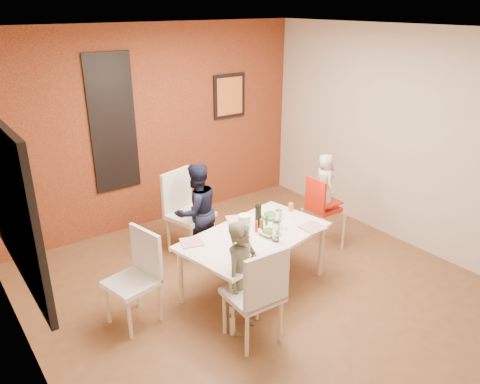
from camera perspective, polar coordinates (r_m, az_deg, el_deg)
ground at (r=5.27m, az=1.96°, el=-11.64°), size 4.50×4.50×0.00m
ceiling at (r=4.38m, az=2.45°, el=19.12°), size 4.50×4.50×0.02m
wall_back at (r=6.49m, az=-10.30°, el=7.74°), size 4.50×0.02×2.70m
wall_front at (r=3.36m, az=26.89°, el=-8.59°), size 4.50×0.02×2.70m
wall_left at (r=3.81m, az=-25.63°, el=-4.78°), size 0.02×4.50×2.70m
wall_right at (r=6.24m, az=18.75°, el=6.33°), size 0.02×4.50×2.70m
brick_accent_wall at (r=6.47m, az=-10.22°, el=7.71°), size 4.50×0.02×2.70m
picture_window_frame at (r=3.91m, az=-26.29°, el=-0.94°), size 0.05×1.70×1.30m
picture_window_pane at (r=3.92m, az=-26.08°, el=-0.89°), size 0.02×1.55×1.15m
glassblock_strip at (r=6.20m, az=-15.25°, el=8.06°), size 0.55×0.03×1.70m
glassblock_surround at (r=6.19m, az=-15.24°, el=8.05°), size 0.60×0.03×1.76m
art_print_frame at (r=6.99m, az=-1.32°, el=11.63°), size 0.54×0.03×0.64m
art_print_canvas at (r=6.97m, az=-1.25°, el=11.61°), size 0.44×0.01×0.54m
dining_table at (r=4.97m, az=1.81°, el=-5.77°), size 1.72×1.16×0.66m
chair_near at (r=4.24m, az=2.25°, el=-12.02°), size 0.48×0.48×0.99m
chair_far at (r=5.82m, az=-6.78°, el=-1.83°), size 0.59×0.59×1.03m
chair_left at (r=4.66m, az=-12.31°, el=-9.53°), size 0.52×0.52×0.94m
high_chair at (r=5.88m, az=9.88°, el=-1.76°), size 0.42×0.42×0.96m
child_near at (r=4.40m, az=0.26°, el=-10.42°), size 0.48×0.39×1.13m
child_far at (r=5.62m, az=-5.30°, el=-2.38°), size 0.60×0.48×1.21m
toddler at (r=5.77m, az=10.28°, el=1.29°), size 0.31×0.39×0.68m
plate_near_left at (r=4.45m, az=1.98°, el=-8.41°), size 0.30×0.30×0.01m
plate_far_mid at (r=5.24m, az=-0.30°, el=-3.39°), size 0.31×0.31×0.01m
plate_near_right at (r=5.13m, az=8.83°, el=-4.29°), size 0.24×0.24×0.01m
plate_far_left at (r=4.80m, az=-5.92°, el=-6.10°), size 0.28×0.28×0.01m
salad_bowl_a at (r=4.93m, az=3.60°, el=-4.95°), size 0.24×0.24×0.05m
salad_bowl_b at (r=5.31m, az=3.70°, el=-2.84°), size 0.27×0.27×0.06m
wine_bottle at (r=5.05m, az=2.23°, el=-2.94°), size 0.07×0.07×0.26m
wine_glass_a at (r=4.78m, az=4.40°, el=-4.84°), size 0.07×0.07×0.21m
wine_glass_b at (r=5.03m, az=4.71°, el=-3.37°), size 0.08×0.08×0.22m
paper_towel_roll at (r=4.78m, az=0.52°, el=-4.33°), size 0.12×0.12×0.28m
condiment_red at (r=4.97m, az=2.00°, el=-4.21°), size 0.03×0.03×0.13m
condiment_green at (r=5.09m, az=3.25°, el=-3.55°), size 0.03×0.03×0.13m
condiment_brown at (r=4.96m, az=2.64°, el=-4.13°), size 0.04×0.04×0.15m
sippy_cup at (r=5.49m, az=6.24°, el=-1.83°), size 0.06×0.06×0.10m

